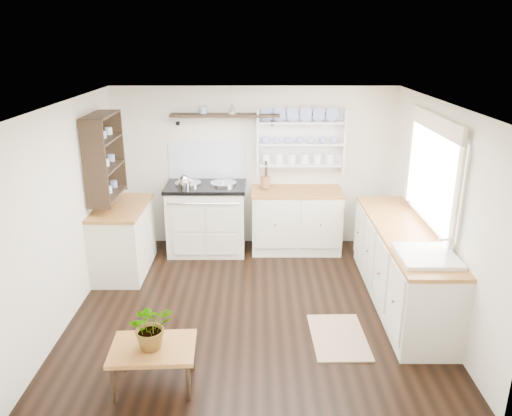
{
  "coord_description": "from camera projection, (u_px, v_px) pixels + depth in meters",
  "views": [
    {
      "loc": [
        0.04,
        -5.09,
        2.95
      ],
      "look_at": [
        0.03,
        0.25,
        1.1
      ],
      "focal_mm": 35.0,
      "sensor_mm": 36.0,
      "label": 1
    }
  ],
  "objects": [
    {
      "name": "kettle",
      "position": [
        184.0,
        183.0,
        6.81
      ],
      "size": [
        0.19,
        0.19,
        0.23
      ],
      "primitive_type": null,
      "color": "silver",
      "rests_on": "aga_cooker"
    },
    {
      "name": "floor_rug",
      "position": [
        338.0,
        337.0,
        5.14
      ],
      "size": [
        0.57,
        0.87,
        0.02
      ],
      "primitive_type": "cube",
      "rotation": [
        0.0,
        0.0,
        0.03
      ],
      "color": "#86614E",
      "rests_on": "floor"
    },
    {
      "name": "belfast_sink",
      "position": [
        426.0,
        267.0,
        4.9
      ],
      "size": [
        0.55,
        0.6,
        0.45
      ],
      "color": "white",
      "rests_on": "right_cabinets"
    },
    {
      "name": "left_shelving",
      "position": [
        104.0,
        156.0,
        6.12
      ],
      "size": [
        0.28,
        0.8,
        1.05
      ],
      "primitive_type": "cube",
      "color": "black",
      "rests_on": "wall_left"
    },
    {
      "name": "potted_plant",
      "position": [
        151.0,
        326.0,
        4.26
      ],
      "size": [
        0.47,
        0.44,
        0.42
      ],
      "primitive_type": "imported",
      "rotation": [
        0.0,
        0.0,
        0.35
      ],
      "color": "#3F7233",
      "rests_on": "center_table"
    },
    {
      "name": "floor",
      "position": [
        253.0,
        305.0,
        5.78
      ],
      "size": [
        4.0,
        3.8,
        0.01
      ],
      "primitive_type": "cube",
      "color": "black",
      "rests_on": "ground"
    },
    {
      "name": "wall_left",
      "position": [
        69.0,
        211.0,
        5.41
      ],
      "size": [
        0.02,
        3.8,
        2.3
      ],
      "primitive_type": "cube",
      "color": "silver",
      "rests_on": "ground"
    },
    {
      "name": "utensil_crock",
      "position": [
        265.0,
        182.0,
        7.04
      ],
      "size": [
        0.14,
        0.14,
        0.16
      ],
      "primitive_type": "cylinder",
      "color": "#8F5C34",
      "rests_on": "back_cabinets"
    },
    {
      "name": "center_table",
      "position": [
        153.0,
        351.0,
        4.34
      ],
      "size": [
        0.76,
        0.56,
        0.4
      ],
      "rotation": [
        0.0,
        0.0,
        0.05
      ],
      "color": "brown",
      "rests_on": "floor"
    },
    {
      "name": "aga_cooker",
      "position": [
        207.0,
        217.0,
        7.1
      ],
      "size": [
        1.11,
        0.77,
        1.02
      ],
      "color": "beige",
      "rests_on": "floor"
    },
    {
      "name": "window",
      "position": [
        433.0,
        171.0,
        5.4
      ],
      "size": [
        0.08,
        1.55,
        1.22
      ],
      "color": "white",
      "rests_on": "wall_right"
    },
    {
      "name": "wall_back",
      "position": [
        254.0,
        167.0,
        7.2
      ],
      "size": [
        4.0,
        0.02,
        2.3
      ],
      "primitive_type": "cube",
      "color": "silver",
      "rests_on": "ground"
    },
    {
      "name": "back_cabinets",
      "position": [
        296.0,
        219.0,
        7.14
      ],
      "size": [
        1.27,
        0.63,
        0.9
      ],
      "color": "beige",
      "rests_on": "floor"
    },
    {
      "name": "right_cabinets",
      "position": [
        401.0,
        265.0,
        5.72
      ],
      "size": [
        0.62,
        2.43,
        0.9
      ],
      "color": "beige",
      "rests_on": "floor"
    },
    {
      "name": "wall_right",
      "position": [
        438.0,
        211.0,
        5.4
      ],
      "size": [
        0.02,
        3.8,
        2.3
      ],
      "primitive_type": "cube",
      "color": "silver",
      "rests_on": "ground"
    },
    {
      "name": "high_shelf",
      "position": [
        225.0,
        116.0,
        6.83
      ],
      "size": [
        1.5,
        0.29,
        0.16
      ],
      "color": "black",
      "rests_on": "wall_back"
    },
    {
      "name": "left_cabinets",
      "position": [
        123.0,
        238.0,
        6.48
      ],
      "size": [
        0.62,
        1.13,
        0.9
      ],
      "color": "beige",
      "rests_on": "floor"
    },
    {
      "name": "ceiling",
      "position": [
        253.0,
        104.0,
        5.02
      ],
      "size": [
        4.0,
        3.8,
        0.01
      ],
      "primitive_type": "cube",
      "color": "white",
      "rests_on": "wall_back"
    },
    {
      "name": "plate_rack",
      "position": [
        300.0,
        140.0,
        7.03
      ],
      "size": [
        1.2,
        0.22,
        0.9
      ],
      "color": "white",
      "rests_on": "wall_back"
    }
  ]
}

